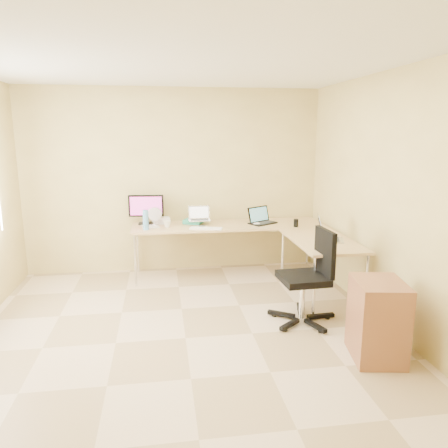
{
  "coord_description": "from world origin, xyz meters",
  "views": [
    {
      "loc": [
        -0.2,
        -3.89,
        1.99
      ],
      "look_at": [
        0.55,
        1.1,
        0.9
      ],
      "focal_mm": 34.23,
      "sensor_mm": 36.0,
      "label": 1
    }
  ],
  "objects": [
    {
      "name": "wall_right",
      "position": [
        2.1,
        0.0,
        1.3
      ],
      "size": [
        0.0,
        4.5,
        4.5
      ],
      "primitive_type": "plane",
      "rotation": [
        1.57,
        0.0,
        -1.57
      ],
      "color": "tan",
      "rests_on": "ground"
    },
    {
      "name": "floor",
      "position": [
        0.0,
        0.0,
        0.0
      ],
      "size": [
        4.5,
        4.5,
        0.0
      ],
      "primitive_type": "plane",
      "color": "#CDB391",
      "rests_on": "ground"
    },
    {
      "name": "papers",
      "position": [
        -0.35,
        1.9,
        0.73
      ],
      "size": [
        0.27,
        0.35,
        0.01
      ],
      "primitive_type": "cube",
      "rotation": [
        0.0,
        0.0,
        0.13
      ],
      "color": "beige",
      "rests_on": "desk_main"
    },
    {
      "name": "office_chair",
      "position": [
        1.25,
        0.2,
        0.5
      ],
      "size": [
        0.64,
        0.64,
        1.01
      ],
      "primitive_type": "cube",
      "rotation": [
        0.0,
        0.0,
        0.05
      ],
      "color": "black",
      "rests_on": "ground"
    },
    {
      "name": "laptop_center",
      "position": [
        0.33,
        1.91,
        0.88
      ],
      "size": [
        0.3,
        0.23,
        0.19
      ],
      "primitive_type": "cube",
      "rotation": [
        0.0,
        0.0,
        -0.01
      ],
      "color": "silver",
      "rests_on": "desk_main"
    },
    {
      "name": "black_cup",
      "position": [
        1.6,
        1.55,
        0.78
      ],
      "size": [
        0.07,
        0.07,
        0.11
      ],
      "primitive_type": "cylinder",
      "rotation": [
        0.0,
        0.0,
        -0.09
      ],
      "color": "black",
      "rests_on": "desk_main"
    },
    {
      "name": "laptop_black",
      "position": [
        1.21,
        1.83,
        0.85
      ],
      "size": [
        0.46,
        0.42,
        0.23
      ],
      "primitive_type": "cube",
      "rotation": [
        0.0,
        0.0,
        0.54
      ],
      "color": "black",
      "rests_on": "desk_main"
    },
    {
      "name": "desk_main",
      "position": [
        0.72,
        1.85,
        0.36
      ],
      "size": [
        2.65,
        0.7,
        0.73
      ],
      "primitive_type": "cube",
      "color": "tan",
      "rests_on": "ground"
    },
    {
      "name": "desk_return",
      "position": [
        1.7,
        0.85,
        0.36
      ],
      "size": [
        0.7,
        1.3,
        0.73
      ],
      "primitive_type": "cube",
      "color": "tan",
      "rests_on": "ground"
    },
    {
      "name": "desk_fan",
      "position": [
        -0.28,
        1.91,
        0.85
      ],
      "size": [
        0.22,
        0.22,
        0.24
      ],
      "primitive_type": "cylinder",
      "rotation": [
        0.0,
        0.0,
        -0.17
      ],
      "color": "beige",
      "rests_on": "desk_main"
    },
    {
      "name": "mouse",
      "position": [
        1.11,
        1.76,
        0.75
      ],
      "size": [
        0.1,
        0.08,
        0.03
      ],
      "primitive_type": "ellipsoid",
      "rotation": [
        0.0,
        0.0,
        0.23
      ],
      "color": "silver",
      "rests_on": "desk_main"
    },
    {
      "name": "laptop_return",
      "position": [
        1.78,
        0.78,
        0.85
      ],
      "size": [
        0.43,
        0.38,
        0.24
      ],
      "primitive_type": "cube",
      "rotation": [
        0.0,
        0.0,
        1.23
      ],
      "color": "#B2B3BD",
      "rests_on": "desk_return"
    },
    {
      "name": "cd_stack",
      "position": [
        0.34,
        1.69,
        0.74
      ],
      "size": [
        0.14,
        0.14,
        0.03
      ],
      "primitive_type": "cylinder",
      "rotation": [
        0.0,
        0.0,
        0.43
      ],
      "color": "silver",
      "rests_on": "desk_main"
    },
    {
      "name": "wall_back",
      "position": [
        0.0,
        2.25,
        1.3
      ],
      "size": [
        4.5,
        0.0,
        4.5
      ],
      "primitive_type": "plane",
      "rotation": [
        1.57,
        0.0,
        0.0
      ],
      "color": "tan",
      "rests_on": "ground"
    },
    {
      "name": "wall_front",
      "position": [
        0.0,
        -2.25,
        1.3
      ],
      "size": [
        4.5,
        0.0,
        4.5
      ],
      "primitive_type": "plane",
      "rotation": [
        -1.57,
        0.0,
        0.0
      ],
      "color": "tan",
      "rests_on": "ground"
    },
    {
      "name": "cabinet",
      "position": [
        1.67,
        -0.62,
        0.36
      ],
      "size": [
        0.5,
        0.58,
        0.71
      ],
      "primitive_type": "cube",
      "rotation": [
        0.0,
        0.0,
        -0.17
      ],
      "color": "brown",
      "rests_on": "ground"
    },
    {
      "name": "ceiling",
      "position": [
        0.0,
        0.0,
        2.6
      ],
      "size": [
        4.5,
        4.5,
        0.0
      ],
      "primitive_type": "plane",
      "rotation": [
        3.14,
        0.0,
        0.0
      ],
      "color": "white",
      "rests_on": "ground"
    },
    {
      "name": "monitor",
      "position": [
        -0.4,
        2.05,
        0.94
      ],
      "size": [
        0.49,
        0.19,
        0.41
      ],
      "primitive_type": "cube",
      "rotation": [
        0.0,
        0.0,
        -0.07
      ],
      "color": "black",
      "rests_on": "desk_main"
    },
    {
      "name": "mug",
      "position": [
        -0.12,
        1.79,
        0.78
      ],
      "size": [
        0.13,
        0.13,
        0.09
      ],
      "primitive_type": "imported",
      "rotation": [
        0.0,
        0.0,
        -0.34
      ],
      "color": "white",
      "rests_on": "desk_main"
    },
    {
      "name": "water_bottle",
      "position": [
        -0.4,
        1.68,
        0.86
      ],
      "size": [
        0.08,
        0.08,
        0.27
      ],
      "primitive_type": "cylinder",
      "rotation": [
        0.0,
        0.0,
        0.08
      ],
      "color": "#5799CF",
      "rests_on": "desk_main"
    },
    {
      "name": "keyboard",
      "position": [
        0.38,
        1.6,
        0.74
      ],
      "size": [
        0.44,
        0.24,
        0.02
      ],
      "primitive_type": "cube",
      "rotation": [
        0.0,
        0.0,
        -0.3
      ],
      "color": "white",
      "rests_on": "desk_main"
    },
    {
      "name": "white_box",
      "position": [
        -0.2,
        2.05,
        0.77
      ],
      "size": [
        0.25,
        0.2,
        0.08
      ],
      "primitive_type": "cube",
      "rotation": [
        0.0,
        0.0,
        0.15
      ],
      "color": "white",
      "rests_on": "desk_main"
    },
    {
      "name": "book_stack",
      "position": [
        0.27,
        2.05,
        0.76
      ],
      "size": [
        0.36,
        0.41,
        0.06
      ],
      "primitive_type": "cube",
      "rotation": [
        0.0,
        0.0,
        -0.43
      ],
      "color": "#238A71",
      "rests_on": "desk_main"
    }
  ]
}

